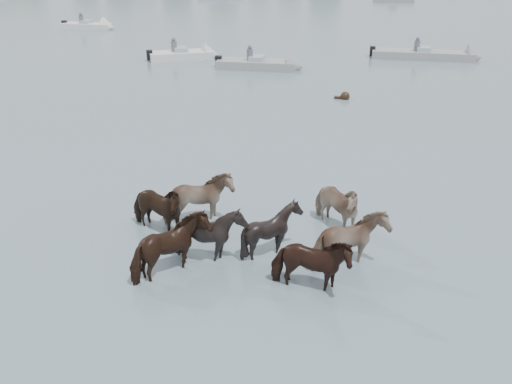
# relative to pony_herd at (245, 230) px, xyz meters

# --- Properties ---
(ground) EXTENTS (400.00, 400.00, 0.00)m
(ground) POSITION_rel_pony_herd_xyz_m (-2.72, -2.53, -0.57)
(ground) COLOR slate
(ground) RESTS_ON ground
(pony_herd) EXTENTS (6.73, 4.60, 1.54)m
(pony_herd) POSITION_rel_pony_herd_xyz_m (0.00, 0.00, 0.00)
(pony_herd) COLOR black
(pony_herd) RESTS_ON ground
(swimming_pony) EXTENTS (0.72, 0.44, 0.44)m
(swimming_pony) POSITION_rel_pony_herd_xyz_m (2.23, 14.50, -0.47)
(swimming_pony) COLOR black
(swimming_pony) RESTS_ON ground
(motorboat_a) EXTENTS (4.57, 3.23, 1.92)m
(motorboat_a) POSITION_rel_pony_herd_xyz_m (-7.29, 22.95, -0.34)
(motorboat_a) COLOR silver
(motorboat_a) RESTS_ON ground
(motorboat_b) EXTENTS (5.18, 1.77, 1.92)m
(motorboat_b) POSITION_rel_pony_herd_xyz_m (-2.07, 20.58, -0.35)
(motorboat_b) COLOR gray
(motorboat_b) RESTS_ON ground
(motorboat_c) EXTENTS (6.86, 1.97, 1.92)m
(motorboat_c) POSITION_rel_pony_herd_xyz_m (7.87, 25.07, -0.35)
(motorboat_c) COLOR gray
(motorboat_c) RESTS_ON ground
(motorboat_f) EXTENTS (4.66, 1.79, 1.92)m
(motorboat_f) POSITION_rel_pony_herd_xyz_m (-18.59, 34.16, -0.34)
(motorboat_f) COLOR silver
(motorboat_f) RESTS_ON ground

